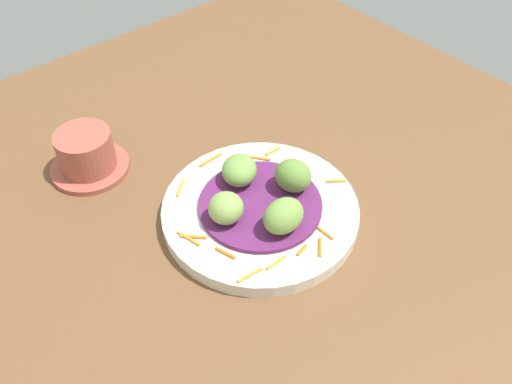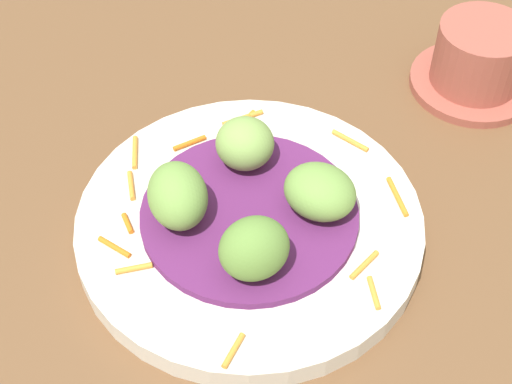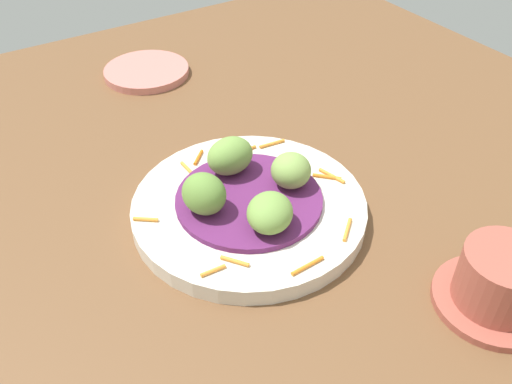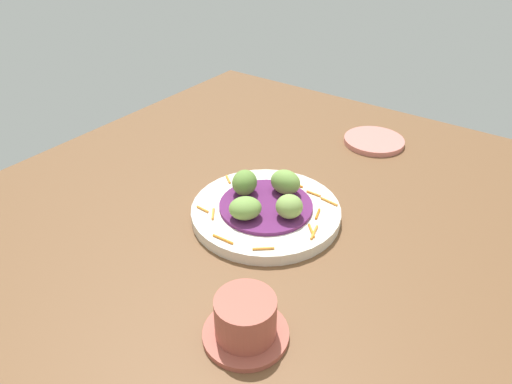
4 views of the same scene
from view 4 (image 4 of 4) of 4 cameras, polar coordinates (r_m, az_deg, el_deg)
name	(u,v)px [view 4 (image 4 of 4)]	position (r cm, az deg, el deg)	size (l,w,h in cm)	color
table_surface	(283,221)	(82.82, 3.33, -3.53)	(110.00, 110.00, 2.00)	brown
main_plate	(266,212)	(81.54, 1.20, -2.42)	(25.68, 25.68, 1.95)	silver
cabbage_bed	(266,206)	(80.78, 1.21, -1.67)	(16.03, 16.03, 0.66)	#60235B
carrot_garnish	(276,209)	(80.17, 2.48, -2.12)	(22.57, 22.96, 0.40)	orange
guac_scoop_left	(245,208)	(76.54, -1.31, -1.97)	(4.65, 5.36, 3.55)	#759E47
guac_scoop_center	(289,206)	(76.83, 4.04, -1.75)	(4.42, 4.46, 3.88)	#84A851
guac_scoop_right	(285,182)	(82.65, 3.58, 1.22)	(5.46, 4.25, 4.30)	#759E47
guac_scoop_back	(245,183)	(82.27, -1.39, 1.15)	(4.89, 4.30, 4.40)	olive
side_plate_small	(374,141)	(108.55, 14.06, 6.00)	(13.17, 13.17, 1.14)	tan
terracotta_bowl	(246,321)	(60.99, -1.27, -15.27)	(11.12, 11.12, 6.32)	#A85142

